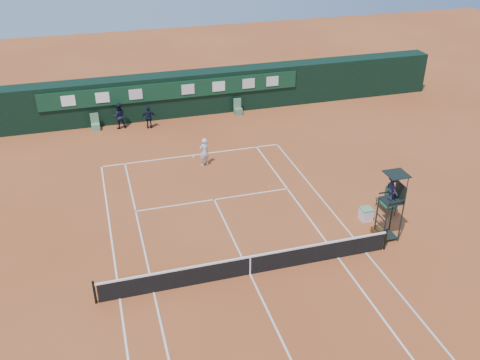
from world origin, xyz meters
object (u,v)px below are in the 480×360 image
umpire_chair (393,193)px  player_bench (388,200)px  cooler (366,214)px  tennis_net (250,265)px  player (204,152)px

umpire_chair → player_bench: size_ratio=2.85×
player_bench → cooler: bearing=-162.3°
tennis_net → player: 10.39m
player_bench → cooler: player_bench is taller
tennis_net → umpire_chair: size_ratio=3.77×
player_bench → cooler: size_ratio=1.86×
umpire_chair → player: bearing=124.2°
player_bench → player: size_ratio=0.69×
cooler → tennis_net: bearing=-160.0°
player_bench → tennis_net: bearing=-160.4°
tennis_net → umpire_chair: 7.24m
tennis_net → cooler: (6.76, 2.46, -0.18)m
player_bench → player: (-7.83, 7.45, 0.27)m
umpire_chair → player: umpire_chair is taller
tennis_net → player_bench: size_ratio=10.75×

